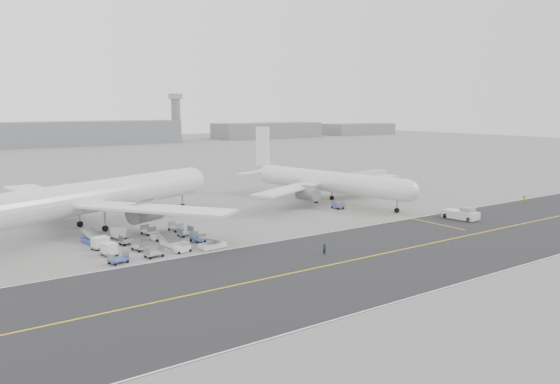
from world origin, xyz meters
TOP-DOWN VIEW (x-y plane):
  - ground at (0.00, 0.00)m, footprint 700.00×700.00m
  - taxiway at (5.02, -17.98)m, footprint 220.00×59.00m
  - horizon_buildings at (30.00, 260.00)m, footprint 520.00×28.00m
  - control_tower at (100.00, 265.00)m, footprint 7.00×7.00m
  - airliner_a at (-25.25, 25.04)m, footprint 57.11×55.89m
  - airliner_b at (28.55, 23.33)m, footprint 48.49×49.45m
  - pushback_tug at (37.64, -8.47)m, footprint 3.96×9.03m
  - jet_bridge at (46.04, 27.20)m, footprint 15.71×5.22m
  - gse_cluster at (-21.39, 7.44)m, footprint 26.19×25.51m
  - stray_dolly at (24.95, 14.54)m, footprint 1.84×2.85m
  - ground_crew_a at (-1.99, -13.41)m, footprint 0.67×0.46m
  - ground_crew_b at (64.94, -5.33)m, footprint 1.11×1.00m

SIDE VIEW (x-z plane):
  - ground at x=0.00m, z-range 0.00..0.00m
  - horizon_buildings at x=30.00m, z-range -14.00..14.00m
  - gse_cluster at x=-21.39m, z-range -1.04..1.04m
  - stray_dolly at x=24.95m, z-range -0.85..0.85m
  - taxiway at x=5.02m, z-range -0.01..0.03m
  - ground_crew_a at x=-1.99m, z-range 0.00..1.79m
  - ground_crew_b at x=64.94m, z-range 0.00..1.88m
  - pushback_tug at x=37.64m, z-range -0.23..2.32m
  - jet_bridge at x=46.04m, z-range 1.15..7.01m
  - airliner_b at x=28.55m, z-range -3.64..13.56m
  - airliner_a at x=-25.25m, z-range -4.41..16.37m
  - control_tower at x=100.00m, z-range 0.63..31.88m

